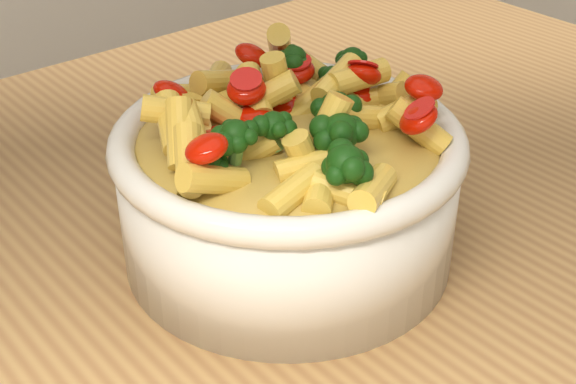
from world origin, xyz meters
TOP-DOWN VIEW (x-y plane):
  - table at (0.00, 0.00)m, footprint 1.20×0.80m
  - serving_bowl at (0.02, -0.03)m, footprint 0.24×0.24m
  - pasta_salad at (0.02, -0.03)m, footprint 0.19×0.19m

SIDE VIEW (x-z plane):
  - table at x=0.00m, z-range 0.35..1.25m
  - serving_bowl at x=0.02m, z-range 0.90..1.00m
  - pasta_salad at x=0.02m, z-range 0.99..1.04m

